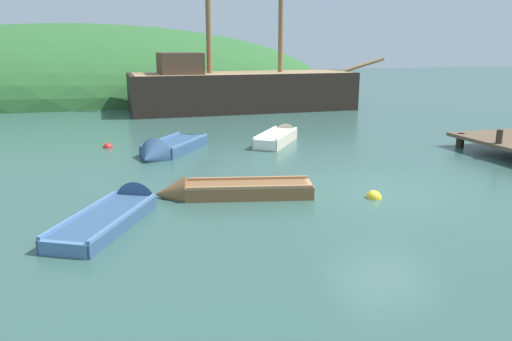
{
  "coord_description": "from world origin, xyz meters",
  "views": [
    {
      "loc": [
        -6.7,
        -10.55,
        3.63
      ],
      "look_at": [
        -2.65,
        2.69,
        0.11
      ],
      "focal_mm": 34.91,
      "sensor_mm": 36.0,
      "label": 1
    }
  ],
  "objects_px": {
    "rowboat_near_dock": "(168,151)",
    "buoy_red": "(108,148)",
    "buoy_yellow": "(374,198)",
    "sailing_ship": "(240,95)",
    "rowboat_outer_left": "(279,138)",
    "rowboat_portside": "(226,193)",
    "rowboat_far": "(119,214)"
  },
  "relations": [
    {
      "from": "rowboat_near_dock",
      "to": "buoy_yellow",
      "type": "xyz_separation_m",
      "value": [
        4.16,
        -6.51,
        -0.11
      ]
    },
    {
      "from": "rowboat_near_dock",
      "to": "buoy_red",
      "type": "xyz_separation_m",
      "value": [
        -1.93,
        1.73,
        -0.11
      ]
    },
    {
      "from": "rowboat_near_dock",
      "to": "rowboat_outer_left",
      "type": "distance_m",
      "value": 4.49
    },
    {
      "from": "rowboat_far",
      "to": "buoy_red",
      "type": "distance_m",
      "value": 7.9
    },
    {
      "from": "buoy_red",
      "to": "buoy_yellow",
      "type": "distance_m",
      "value": 10.24
    },
    {
      "from": "rowboat_portside",
      "to": "buoy_red",
      "type": "relative_size",
      "value": 11.36
    },
    {
      "from": "rowboat_far",
      "to": "rowboat_near_dock",
      "type": "bearing_deg",
      "value": 12.29
    },
    {
      "from": "sailing_ship",
      "to": "rowboat_near_dock",
      "type": "height_order",
      "value": "sailing_ship"
    },
    {
      "from": "rowboat_near_dock",
      "to": "rowboat_far",
      "type": "bearing_deg",
      "value": 18.73
    },
    {
      "from": "rowboat_portside",
      "to": "rowboat_near_dock",
      "type": "distance_m",
      "value": 5.4
    },
    {
      "from": "rowboat_far",
      "to": "rowboat_portside",
      "type": "relative_size",
      "value": 0.94
    },
    {
      "from": "buoy_red",
      "to": "buoy_yellow",
      "type": "height_order",
      "value": "buoy_yellow"
    },
    {
      "from": "rowboat_near_dock",
      "to": "buoy_yellow",
      "type": "relative_size",
      "value": 9.36
    },
    {
      "from": "rowboat_far",
      "to": "rowboat_outer_left",
      "type": "bearing_deg",
      "value": -12.29
    },
    {
      "from": "sailing_ship",
      "to": "rowboat_near_dock",
      "type": "relative_size",
      "value": 4.24
    },
    {
      "from": "rowboat_portside",
      "to": "buoy_red",
      "type": "distance_m",
      "value": 7.57
    },
    {
      "from": "sailing_ship",
      "to": "rowboat_outer_left",
      "type": "xyz_separation_m",
      "value": [
        -1.07,
        -9.62,
        -0.68
      ]
    },
    {
      "from": "rowboat_portside",
      "to": "buoy_red",
      "type": "bearing_deg",
      "value": -56.17
    },
    {
      "from": "rowboat_near_dock",
      "to": "buoy_yellow",
      "type": "distance_m",
      "value": 7.72
    },
    {
      "from": "sailing_ship",
      "to": "buoy_yellow",
      "type": "bearing_deg",
      "value": -94.16
    },
    {
      "from": "sailing_ship",
      "to": "rowboat_far",
      "type": "bearing_deg",
      "value": -113.32
    },
    {
      "from": "rowboat_far",
      "to": "rowboat_near_dock",
      "type": "height_order",
      "value": "rowboat_near_dock"
    },
    {
      "from": "rowboat_near_dock",
      "to": "buoy_yellow",
      "type": "height_order",
      "value": "rowboat_near_dock"
    },
    {
      "from": "rowboat_outer_left",
      "to": "buoy_red",
      "type": "distance_m",
      "value": 6.36
    },
    {
      "from": "sailing_ship",
      "to": "buoy_red",
      "type": "distance_m",
      "value": 11.55
    },
    {
      "from": "buoy_yellow",
      "to": "sailing_ship",
      "type": "bearing_deg",
      "value": 85.67
    },
    {
      "from": "rowboat_outer_left",
      "to": "buoy_red",
      "type": "height_order",
      "value": "rowboat_outer_left"
    },
    {
      "from": "sailing_ship",
      "to": "rowboat_outer_left",
      "type": "height_order",
      "value": "sailing_ship"
    },
    {
      "from": "rowboat_far",
      "to": "rowboat_near_dock",
      "type": "xyz_separation_m",
      "value": [
        1.83,
        6.17,
        0.03
      ]
    },
    {
      "from": "sailing_ship",
      "to": "buoy_yellow",
      "type": "relative_size",
      "value": 39.7
    },
    {
      "from": "rowboat_near_dock",
      "to": "buoy_red",
      "type": "bearing_deg",
      "value": -96.72
    },
    {
      "from": "rowboat_far",
      "to": "buoy_red",
      "type": "height_order",
      "value": "rowboat_far"
    }
  ]
}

